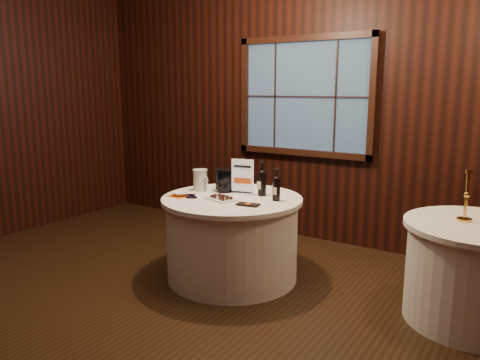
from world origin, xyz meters
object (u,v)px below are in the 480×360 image
Objects in this scene: ice_bucket at (226,180)px; grape_bunch at (191,196)px; side_table at (476,273)px; glass_pitcher at (200,180)px; chocolate_plate at (221,198)px; cracker_bowl at (180,194)px; port_bottle_right at (276,187)px; brass_candlestick at (466,203)px; chocolate_box at (248,205)px; sign_stand at (243,182)px; port_bottle_left at (262,181)px; main_table at (232,237)px.

ice_bucket reaches higher than grape_bunch.
glass_pitcher reaches higher than side_table.
ice_bucket is 0.37m from chocolate_plate.
side_table is at bearing 11.96° from cracker_bowl.
side_table is 2.38m from grape_bunch.
brass_candlestick is (1.49, 0.21, 0.02)m from port_bottle_right.
side_table is 1.82m from chocolate_box.
grape_bunch is at bearing -102.89° from ice_bucket.
sign_stand reaches higher than port_bottle_right.
port_bottle_right is at bearing -173.16° from side_table.
brass_candlestick is at bearing 22.61° from port_bottle_left.
brass_candlestick is at bearing -9.66° from sign_stand.
ice_bucket reaches higher than chocolate_plate.
glass_pitcher is at bearing 151.23° from chocolate_box.
main_table is 8.81× the size of cracker_bowl.
chocolate_box is at bearing -164.55° from side_table.
port_bottle_left is at bearing 43.02° from grape_bunch.
chocolate_box is 1.31× the size of cracker_bowl.
sign_stand is at bearing 84.01° from chocolate_plate.
chocolate_plate reaches higher than chocolate_box.
cracker_bowl is 2.38m from brass_candlestick.
cracker_bowl is (-0.01, -0.29, -0.08)m from glass_pitcher.
ice_bucket is at bearing 176.44° from port_bottle_right.
port_bottle_left is 0.39m from ice_bucket.
main_table is 0.65m from glass_pitcher.
side_table is at bearing -7.24° from brass_candlestick.
cracker_bowl is (-0.41, -0.08, 0.01)m from chocolate_plate.
brass_candlestick reaches higher than sign_stand.
grape_bunch is 0.15m from cracker_bowl.
glass_pitcher reaches higher than cracker_bowl.
ice_bucket is (-0.38, -0.03, -0.02)m from port_bottle_left.
sign_stand is 0.59m from cracker_bowl.
main_table is at bearing 40.17° from grape_bunch.
side_table is 5.66× the size of chocolate_box.
glass_pitcher is (-0.42, 0.07, 0.49)m from main_table.
port_bottle_right is at bearing -22.04° from sign_stand.
side_table is 2.25m from ice_bucket.
port_bottle_left is (0.18, 0.05, 0.02)m from sign_stand.
chocolate_plate is at bearing -167.73° from side_table.
sign_stand is 0.87× the size of brass_candlestick.
main_table is 4.03× the size of chocolate_plate.
port_bottle_right is at bearing 16.20° from glass_pitcher.
sign_stand is 0.20m from ice_bucket.
port_bottle_right is at bearing 15.17° from main_table.
chocolate_box is at bearing -65.25° from sign_stand.
chocolate_plate is (-0.42, -0.25, -0.11)m from port_bottle_right.
port_bottle_left is at bearing -177.04° from side_table.
port_bottle_right is 1.73× the size of grape_bunch.
cracker_bowl is (-0.44, -0.37, -0.10)m from sign_stand.
ice_bucket is 1.14× the size of chocolate_box.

